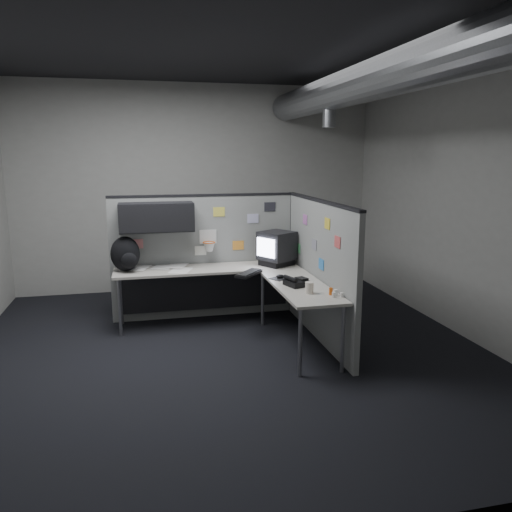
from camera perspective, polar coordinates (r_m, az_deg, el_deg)
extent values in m
cube|color=black|center=(5.61, -3.06, -10.85)|extent=(5.60, 5.60, 0.01)
cube|color=black|center=(5.29, -3.47, 23.24)|extent=(5.60, 5.60, 0.01)
cube|color=#9E9E99|center=(7.98, -6.69, 7.67)|extent=(5.60, 0.01, 3.20)
cube|color=#9E9E99|center=(2.52, 7.60, -0.72)|extent=(5.60, 0.01, 3.20)
cube|color=#9E9E99|center=(6.32, 22.84, 5.84)|extent=(0.01, 5.60, 3.20)
cylinder|color=slate|center=(5.64, 11.56, 18.66)|extent=(0.40, 5.49, 0.40)
cylinder|color=slate|center=(6.35, 8.38, 15.67)|extent=(0.16, 0.16, 0.30)
cube|color=gray|center=(6.60, -5.81, -0.15)|extent=(2.43, 0.06, 1.60)
cube|color=black|center=(6.48, -5.96, 6.93)|extent=(2.43, 0.07, 0.03)
cube|color=black|center=(6.84, 4.09, 0.30)|extent=(0.07, 0.07, 1.60)
cube|color=black|center=(6.26, -11.30, 4.40)|extent=(0.90, 0.35, 0.35)
cube|color=black|center=(6.09, -11.24, 4.20)|extent=(0.90, 0.02, 0.33)
cube|color=silver|center=(6.51, -5.51, 2.21)|extent=(0.22, 0.02, 0.18)
torus|color=#D85914|center=(6.43, -5.40, 1.56)|extent=(0.16, 0.16, 0.01)
cone|color=white|center=(6.44, -5.39, 1.03)|extent=(0.14, 0.14, 0.11)
cube|color=#D87F7F|center=(6.47, -13.43, 1.35)|extent=(0.15, 0.01, 0.12)
cube|color=#E5D84C|center=(6.49, -4.25, 5.06)|extent=(0.15, 0.01, 0.12)
cube|color=orange|center=(6.60, -2.05, 1.24)|extent=(0.15, 0.01, 0.12)
cube|color=silver|center=(6.59, -0.36, 4.31)|extent=(0.15, 0.01, 0.12)
cube|color=#26262D|center=(6.62, 1.59, 5.65)|extent=(0.15, 0.01, 0.12)
cube|color=silver|center=(6.53, -6.36, 0.62)|extent=(0.15, 0.01, 0.12)
cube|color=gray|center=(5.83, 7.19, -1.73)|extent=(0.06, 2.23, 1.60)
cube|color=black|center=(5.70, 7.40, 6.27)|extent=(0.07, 2.23, 0.03)
cube|color=#B266B2|center=(6.13, 5.62, 4.18)|extent=(0.01, 0.15, 0.12)
cube|color=gray|center=(5.84, 6.66, 1.31)|extent=(0.01, 0.15, 0.12)
cube|color=gold|center=(5.42, 8.14, 3.69)|extent=(0.01, 0.15, 0.12)
cube|color=#4CB266|center=(6.42, 4.85, 0.92)|extent=(0.01, 0.15, 0.12)
cube|color=#CC4C4C|center=(5.17, 9.28, 1.59)|extent=(0.01, 0.15, 0.12)
cube|color=#337FCC|center=(5.64, 7.46, -0.93)|extent=(0.01, 0.15, 0.12)
cube|color=#B6B0A4|center=(6.30, -5.56, -1.49)|extent=(2.30, 0.56, 0.03)
cube|color=#B6B0A4|center=(5.49, 5.06, -3.45)|extent=(0.56, 1.55, 0.03)
cube|color=black|center=(6.59, -5.76, -3.73)|extent=(2.18, 0.02, 0.55)
cylinder|color=gray|center=(6.14, -15.31, -5.72)|extent=(0.04, 0.04, 0.70)
cylinder|color=gray|center=(6.57, -15.17, -4.60)|extent=(0.04, 0.04, 0.70)
cylinder|color=gray|center=(6.30, 0.75, -4.87)|extent=(0.04, 0.04, 0.70)
cylinder|color=gray|center=(4.90, 5.07, -9.82)|extent=(0.04, 0.04, 0.70)
cylinder|color=gray|center=(5.04, 9.89, -9.31)|extent=(0.04, 0.04, 0.70)
cube|color=black|center=(6.42, 2.38, -0.72)|extent=(0.48, 0.46, 0.07)
cube|color=black|center=(6.38, 2.39, 1.19)|extent=(0.52, 0.52, 0.36)
cube|color=silver|center=(6.24, 1.12, 0.95)|extent=(0.17, 0.26, 0.24)
cube|color=black|center=(5.90, -0.84, -2.04)|extent=(0.39, 0.43, 0.03)
cube|color=black|center=(5.90, -0.84, -1.86)|extent=(0.35, 0.39, 0.01)
cube|color=black|center=(5.74, 2.78, -2.56)|extent=(0.27, 0.26, 0.01)
ellipsoid|color=black|center=(5.73, 2.79, -2.33)|extent=(0.11, 0.09, 0.04)
cube|color=black|center=(5.44, 4.65, -3.07)|extent=(0.27, 0.28, 0.06)
cylinder|color=black|center=(5.39, 3.96, -2.59)|extent=(0.11, 0.21, 0.05)
cube|color=black|center=(5.45, 5.26, -2.59)|extent=(0.13, 0.15, 0.02)
cylinder|color=silver|center=(5.10, 9.10, -4.16)|extent=(0.05, 0.05, 0.06)
cylinder|color=silver|center=(5.04, 8.88, -4.42)|extent=(0.04, 0.04, 0.06)
cylinder|color=silver|center=(5.07, 9.77, -4.39)|extent=(0.04, 0.04, 0.05)
cylinder|color=#D85914|center=(5.12, 8.55, -4.03)|extent=(0.04, 0.04, 0.07)
cylinder|color=beige|center=(5.15, 6.12, -3.63)|extent=(0.11, 0.11, 0.12)
cube|color=white|center=(6.19, -8.62, -1.65)|extent=(0.33, 0.39, 0.00)
cube|color=white|center=(6.42, -10.59, -1.21)|extent=(0.33, 0.39, 0.00)
cube|color=white|center=(6.41, -13.23, -1.31)|extent=(0.33, 0.39, 0.00)
cube|color=white|center=(6.42, -9.04, -1.09)|extent=(0.33, 0.39, 0.00)
ellipsoid|color=black|center=(6.26, -14.72, 0.24)|extent=(0.36, 0.26, 0.43)
ellipsoid|color=black|center=(6.13, -14.29, -0.52)|extent=(0.19, 0.11, 0.19)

